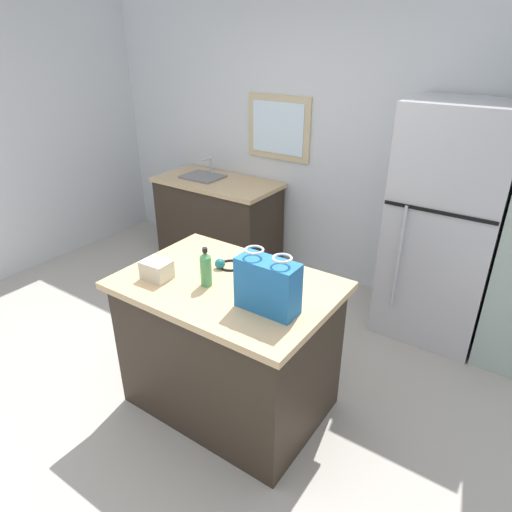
{
  "coord_description": "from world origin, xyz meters",
  "views": [
    {
      "loc": [
        1.74,
        -1.62,
        2.23
      ],
      "look_at": [
        0.29,
        0.49,
        0.96
      ],
      "focal_mm": 31.89,
      "sensor_mm": 36.0,
      "label": 1
    }
  ],
  "objects_px": {
    "shopping_bag": "(268,285)",
    "bottle": "(206,269)",
    "refrigerator": "(445,227)",
    "small_box": "(157,270)",
    "kitchen_island": "(229,345)",
    "ear_defenders": "(230,263)"
  },
  "relations": [
    {
      "from": "kitchen_island",
      "to": "small_box",
      "type": "distance_m",
      "value": 0.66
    },
    {
      "from": "shopping_bag",
      "to": "small_box",
      "type": "relative_size",
      "value": 1.99
    },
    {
      "from": "small_box",
      "to": "bottle",
      "type": "height_order",
      "value": "bottle"
    },
    {
      "from": "shopping_bag",
      "to": "bottle",
      "type": "bearing_deg",
      "value": 177.71
    },
    {
      "from": "refrigerator",
      "to": "ear_defenders",
      "type": "relative_size",
      "value": 8.8
    },
    {
      "from": "kitchen_island",
      "to": "shopping_bag",
      "type": "bearing_deg",
      "value": -16.81
    },
    {
      "from": "kitchen_island",
      "to": "shopping_bag",
      "type": "relative_size",
      "value": 3.82
    },
    {
      "from": "refrigerator",
      "to": "ear_defenders",
      "type": "height_order",
      "value": "refrigerator"
    },
    {
      "from": "shopping_bag",
      "to": "ear_defenders",
      "type": "relative_size",
      "value": 1.6
    },
    {
      "from": "kitchen_island",
      "to": "refrigerator",
      "type": "relative_size",
      "value": 0.7
    },
    {
      "from": "small_box",
      "to": "ear_defenders",
      "type": "height_order",
      "value": "small_box"
    },
    {
      "from": "kitchen_island",
      "to": "refrigerator",
      "type": "bearing_deg",
      "value": 62.68
    },
    {
      "from": "kitchen_island",
      "to": "shopping_bag",
      "type": "distance_m",
      "value": 0.7
    },
    {
      "from": "ear_defenders",
      "to": "kitchen_island",
      "type": "bearing_deg",
      "value": -58.33
    },
    {
      "from": "refrigerator",
      "to": "small_box",
      "type": "distance_m",
      "value": 2.17
    },
    {
      "from": "small_box",
      "to": "bottle",
      "type": "xyz_separation_m",
      "value": [
        0.29,
        0.1,
        0.05
      ]
    },
    {
      "from": "bottle",
      "to": "ear_defenders",
      "type": "bearing_deg",
      "value": 96.01
    },
    {
      "from": "kitchen_island",
      "to": "shopping_bag",
      "type": "xyz_separation_m",
      "value": [
        0.35,
        -0.11,
        0.6
      ]
    },
    {
      "from": "shopping_bag",
      "to": "ear_defenders",
      "type": "height_order",
      "value": "shopping_bag"
    },
    {
      "from": "refrigerator",
      "to": "bottle",
      "type": "distance_m",
      "value": 1.93
    },
    {
      "from": "small_box",
      "to": "shopping_bag",
      "type": "bearing_deg",
      "value": 6.61
    },
    {
      "from": "kitchen_island",
      "to": "small_box",
      "type": "bearing_deg",
      "value": -152.89
    }
  ]
}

